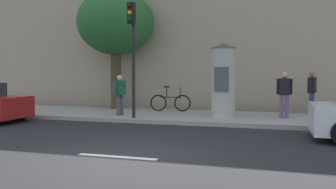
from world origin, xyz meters
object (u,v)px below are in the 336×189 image
(pedestrian_in_light_jacket, at_px, (312,90))
(poster_column, at_px, (223,79))
(bicycle_leaning, at_px, (170,102))
(pedestrian_near_pole, at_px, (119,91))
(pedestrian_with_bag, at_px, (284,91))
(traffic_light, at_px, (132,41))
(street_tree, at_px, (116,23))

(pedestrian_in_light_jacket, bearing_deg, poster_column, -152.22)
(poster_column, relative_size, bicycle_leaning, 1.58)
(poster_column, height_order, bicycle_leaning, poster_column)
(poster_column, bearing_deg, pedestrian_near_pole, -170.41)
(pedestrian_near_pole, height_order, pedestrian_with_bag, pedestrian_with_bag)
(pedestrian_in_light_jacket, height_order, bicycle_leaning, pedestrian_in_light_jacket)
(traffic_light, height_order, pedestrian_in_light_jacket, traffic_light)
(poster_column, distance_m, pedestrian_in_light_jacket, 3.68)
(traffic_light, xyz_separation_m, poster_column, (3.08, 1.42, -1.40))
(pedestrian_near_pole, height_order, pedestrian_in_light_jacket, pedestrian_in_light_jacket)
(street_tree, xyz_separation_m, pedestrian_with_bag, (7.47, -1.51, -2.99))
(traffic_light, bearing_deg, pedestrian_in_light_jacket, 26.32)
(pedestrian_with_bag, bearing_deg, pedestrian_in_light_jacket, 52.74)
(poster_column, xyz_separation_m, pedestrian_in_light_jacket, (3.23, 1.70, -0.41))
(pedestrian_in_light_jacket, xyz_separation_m, bicycle_leaning, (-5.72, -0.32, -0.61))
(poster_column, relative_size, pedestrian_with_bag, 1.65)
(bicycle_leaning, bearing_deg, pedestrian_near_pole, -125.45)
(traffic_light, xyz_separation_m, pedestrian_near_pole, (-0.87, 0.75, -1.86))
(pedestrian_near_pole, xyz_separation_m, pedestrian_in_light_jacket, (7.18, 2.37, 0.06))
(pedestrian_with_bag, bearing_deg, poster_column, -171.27)
(pedestrian_with_bag, bearing_deg, bicycle_leaning, 167.43)
(street_tree, bearing_deg, poster_column, -19.24)
(pedestrian_near_pole, bearing_deg, poster_column, 9.59)
(pedestrian_near_pole, bearing_deg, bicycle_leaning, 54.55)
(street_tree, xyz_separation_m, bicycle_leaning, (2.79, -0.46, -3.58))
(traffic_light, height_order, poster_column, traffic_light)
(street_tree, relative_size, bicycle_leaning, 3.14)
(poster_column, bearing_deg, pedestrian_with_bag, 8.73)
(poster_column, height_order, pedestrian_with_bag, poster_column)
(pedestrian_near_pole, height_order, bicycle_leaning, pedestrian_near_pole)
(bicycle_leaning, bearing_deg, pedestrian_in_light_jacket, 3.23)
(street_tree, xyz_separation_m, pedestrian_near_pole, (1.33, -2.51, -3.03))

